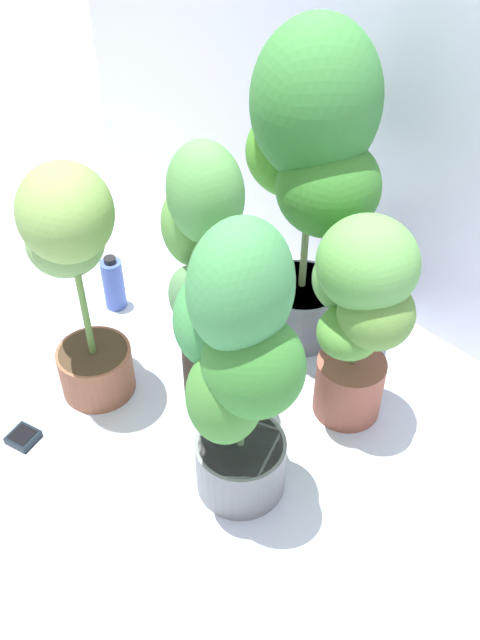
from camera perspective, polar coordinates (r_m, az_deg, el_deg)
ground_plane at (r=2.18m, az=-4.73°, el=-7.26°), size 8.00×8.00×0.00m
mylar_back_wall at (r=2.16m, az=12.95°, el=23.54°), size 3.20×0.01×2.00m
potted_plant_center at (r=1.88m, az=-2.81°, el=4.88°), size 0.38×0.26×0.87m
potted_plant_front_right at (r=1.62m, az=-0.27°, el=-3.13°), size 0.47×0.38×0.87m
potted_plant_back_right at (r=1.91m, az=9.84°, el=1.07°), size 0.40×0.34×0.69m
potted_plant_back_center at (r=2.05m, az=5.96°, el=12.93°), size 0.59×0.47×1.07m
potted_plant_front_left at (r=1.98m, az=-13.50°, el=4.58°), size 0.39×0.36×0.79m
hygrometer_box at (r=2.18m, az=-17.39°, el=-9.18°), size 0.10×0.10×0.03m
nutrient_bottle at (r=2.50m, az=-10.36°, el=2.97°), size 0.08×0.08×0.21m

